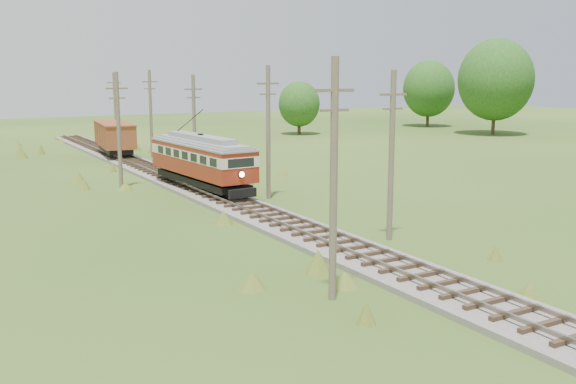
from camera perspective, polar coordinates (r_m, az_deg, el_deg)
railbed_main at (r=45.36m, az=-7.09°, el=-0.09°), size 3.60×96.00×0.57m
streetcar at (r=46.11m, az=-7.74°, el=3.04°), size 3.50×12.05×5.46m
gondola at (r=68.24m, az=-15.16°, el=4.80°), size 3.95×9.41×3.03m
gravel_pile at (r=62.30m, az=-9.09°, el=3.10°), size 3.78×4.01×1.37m
utility_pole_r_2 at (r=32.67m, az=9.18°, el=3.33°), size 1.60×0.30×8.60m
utility_pole_r_3 at (r=43.43m, az=-1.76°, el=5.42°), size 1.60×0.30×9.00m
utility_pole_r_4 at (r=55.17m, az=-8.34°, el=6.04°), size 1.60×0.30×8.40m
utility_pole_r_5 at (r=67.52m, az=-12.10°, el=6.90°), size 1.60×0.30×8.90m
utility_pole_r_6 at (r=79.94m, az=-15.11°, el=7.20°), size 1.60×0.30×8.70m
utility_pole_l_a at (r=23.44m, az=4.08°, el=1.22°), size 1.60×0.30×9.00m
utility_pole_l_b at (r=49.03m, az=-14.82°, el=5.41°), size 1.60×0.30×8.60m
tree_right_4 at (r=96.49m, az=17.98°, el=9.47°), size 10.50×10.50×13.53m
tree_right_5 at (r=109.29m, az=12.40°, el=8.95°), size 8.40×8.40×10.82m
tree_mid_b at (r=92.25m, az=1.00°, el=7.83°), size 5.88×5.88×7.57m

